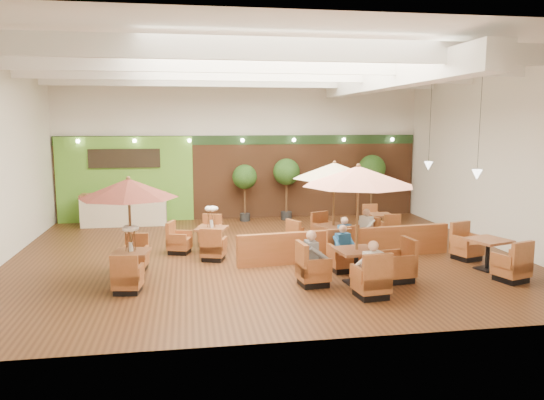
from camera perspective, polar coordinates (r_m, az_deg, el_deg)
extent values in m
plane|color=#381E0F|center=(15.11, -0.83, -5.94)|extent=(14.00, 14.00, 0.00)
cube|color=silver|center=(20.62, -3.27, 5.63)|extent=(14.00, 0.04, 5.50)
cube|color=silver|center=(8.80, 4.82, 1.89)|extent=(14.00, 0.04, 5.50)
cube|color=silver|center=(17.15, 23.05, 4.42)|extent=(0.04, 12.00, 5.50)
cube|color=white|center=(14.75, -0.87, 15.25)|extent=(14.00, 12.00, 0.04)
cube|color=brown|center=(20.65, -3.23, 2.44)|extent=(13.90, 0.10, 3.20)
cube|color=#1E3819|center=(20.54, -3.26, 6.46)|extent=(13.90, 0.12, 0.35)
cube|color=#5FA32F|center=(20.61, -15.48, 2.13)|extent=(5.00, 0.08, 3.20)
cube|color=black|center=(20.46, -15.59, 4.34)|extent=(2.60, 0.08, 0.70)
cube|color=white|center=(15.58, 12.30, 12.66)|extent=(0.60, 11.00, 0.60)
cube|color=white|center=(10.79, 2.32, 15.89)|extent=(13.60, 0.12, 0.45)
cube|color=white|center=(13.43, -0.04, 14.42)|extent=(13.60, 0.12, 0.45)
cube|color=white|center=(15.99, -1.56, 13.45)|extent=(13.60, 0.12, 0.45)
cube|color=white|center=(18.66, -2.69, 12.72)|extent=(13.60, 0.12, 0.45)
cylinder|color=black|center=(15.64, 21.49, 8.40)|extent=(0.01, 0.01, 3.20)
cone|color=white|center=(15.71, 21.18, 2.56)|extent=(0.28, 0.28, 0.28)
cylinder|color=black|center=(18.29, 16.68, 8.55)|extent=(0.01, 0.01, 3.20)
cone|color=white|center=(18.35, 16.47, 3.55)|extent=(0.28, 0.28, 0.28)
sphere|color=#FFEAC6|center=(20.57, -20.15, 5.97)|extent=(0.14, 0.14, 0.14)
sphere|color=#FFEAC6|center=(20.29, -14.57, 6.18)|extent=(0.14, 0.14, 0.14)
sphere|color=#FFEAC6|center=(20.20, -8.88, 6.34)|extent=(0.14, 0.14, 0.14)
sphere|color=#FFEAC6|center=(20.31, -3.19, 6.44)|extent=(0.14, 0.14, 0.14)
sphere|color=#FFEAC6|center=(20.61, 2.38, 6.47)|extent=(0.14, 0.14, 0.14)
sphere|color=#FFEAC6|center=(21.10, 7.74, 6.45)|extent=(0.14, 0.14, 0.14)
sphere|color=#FFEAC6|center=(21.77, 12.82, 6.38)|extent=(0.14, 0.14, 0.14)
cube|color=beige|center=(19.98, -15.60, -1.10)|extent=(3.00, 0.70, 1.10)
cube|color=brown|center=(19.89, -15.67, 0.60)|extent=(3.00, 0.75, 0.06)
cube|color=brown|center=(14.67, 8.10, -4.75)|extent=(6.14, 0.90, 0.85)
cube|color=brown|center=(13.00, -14.91, -5.46)|extent=(0.92, 0.92, 0.06)
cylinder|color=black|center=(13.08, -14.86, -6.89)|extent=(0.10, 0.10, 0.63)
cube|color=black|center=(13.18, -14.80, -8.30)|extent=(0.49, 0.49, 0.04)
cube|color=brown|center=(12.23, -15.26, -8.31)|extent=(0.67, 0.67, 0.31)
cube|color=brown|center=(11.91, -15.28, -7.32)|extent=(0.60, 0.17, 0.67)
cube|color=brown|center=(12.25, -16.57, -7.41)|extent=(0.15, 0.53, 0.27)
cube|color=brown|center=(12.11, -14.01, -7.48)|extent=(0.15, 0.53, 0.27)
cube|color=black|center=(12.29, -15.22, -9.30)|extent=(0.59, 0.59, 0.13)
cube|color=brown|center=(13.98, -14.48, -6.18)|extent=(0.67, 0.67, 0.31)
cube|color=brown|center=(14.15, -14.57, -4.80)|extent=(0.60, 0.17, 0.67)
cube|color=brown|center=(13.87, -13.39, -5.43)|extent=(0.15, 0.53, 0.27)
cube|color=brown|center=(14.00, -15.63, -5.39)|extent=(0.15, 0.53, 0.27)
cube|color=black|center=(14.04, -14.45, -7.05)|extent=(0.59, 0.59, 0.13)
cylinder|color=brown|center=(12.89, -15.00, -3.26)|extent=(0.06, 0.06, 2.40)
cone|color=#532118|center=(12.73, -15.17, 1.24)|extent=(2.31, 2.31, 0.45)
sphere|color=brown|center=(12.70, -15.21, 2.27)|extent=(0.10, 0.10, 0.10)
cylinder|color=silver|center=(12.97, -14.94, -4.87)|extent=(0.10, 0.10, 0.22)
cube|color=brown|center=(12.51, 9.07, -5.41)|extent=(1.02, 1.02, 0.06)
cylinder|color=black|center=(12.60, 9.03, -7.08)|extent=(0.11, 0.11, 0.71)
cube|color=black|center=(12.71, 8.99, -8.73)|extent=(0.54, 0.54, 0.04)
cube|color=brown|center=(11.69, 10.61, -8.75)|extent=(0.75, 0.75, 0.35)
cube|color=brown|center=(11.34, 10.97, -7.59)|extent=(0.68, 0.19, 0.76)
cube|color=brown|center=(11.50, 9.22, -7.88)|extent=(0.16, 0.60, 0.30)
cube|color=brown|center=(11.77, 12.02, -7.57)|extent=(0.16, 0.60, 0.30)
cube|color=black|center=(11.77, 10.57, -9.91)|extent=(0.66, 0.66, 0.15)
cube|color=brown|center=(13.57, 7.67, -6.26)|extent=(0.75, 0.75, 0.35)
cube|color=brown|center=(13.76, 7.49, -4.66)|extent=(0.68, 0.19, 0.76)
cube|color=brown|center=(13.64, 8.90, -5.27)|extent=(0.16, 0.60, 0.30)
cube|color=brown|center=(13.40, 6.45, -5.48)|extent=(0.16, 0.60, 0.30)
cube|color=black|center=(13.63, 7.65, -7.28)|extent=(0.66, 0.66, 0.15)
cube|color=brown|center=(12.35, 4.44, -7.69)|extent=(0.75, 0.75, 0.35)
cube|color=brown|center=(12.30, 5.77, -6.21)|extent=(0.19, 0.68, 0.76)
cube|color=brown|center=(12.57, 3.95, -6.37)|extent=(0.60, 0.16, 0.30)
cube|color=brown|center=(12.01, 4.98, -7.10)|extent=(0.60, 0.16, 0.30)
cube|color=black|center=(12.42, 4.43, -8.80)|extent=(0.66, 0.66, 0.15)
cube|color=brown|center=(12.97, 13.38, -7.11)|extent=(0.75, 0.75, 0.35)
cube|color=brown|center=(12.82, 12.21, -5.76)|extent=(0.19, 0.68, 0.76)
cube|color=brown|center=(12.66, 14.11, -6.51)|extent=(0.60, 0.16, 0.30)
cube|color=brown|center=(13.18, 12.74, -5.86)|extent=(0.60, 0.16, 0.30)
cube|color=black|center=(13.04, 13.34, -8.16)|extent=(0.66, 0.66, 0.15)
cylinder|color=brown|center=(12.38, 9.13, -2.83)|extent=(0.06, 0.06, 2.71)
cone|color=#E98B70|center=(12.21, 9.26, 2.58)|extent=(2.60, 2.60, 0.45)
sphere|color=brown|center=(12.19, 9.29, 3.65)|extent=(0.10, 0.10, 0.10)
cube|color=brown|center=(15.54, 6.61, -2.82)|extent=(1.15, 1.15, 0.06)
cylinder|color=black|center=(15.61, 6.59, -4.10)|extent=(0.10, 0.10, 0.67)
cube|color=black|center=(15.70, 6.57, -5.37)|extent=(0.61, 0.61, 0.04)
cube|color=brown|center=(14.73, 7.61, -5.17)|extent=(0.84, 0.84, 0.33)
cube|color=brown|center=(14.40, 7.48, -4.23)|extent=(0.62, 0.36, 0.71)
cube|color=brown|center=(14.49, 6.75, -4.55)|extent=(0.31, 0.54, 0.29)
cube|color=brown|center=(14.87, 8.48, -4.25)|extent=(0.31, 0.54, 0.29)
cube|color=black|center=(14.78, 7.59, -6.05)|extent=(0.74, 0.74, 0.14)
cube|color=brown|center=(16.54, 5.68, -3.63)|extent=(0.84, 0.84, 0.33)
cube|color=brown|center=(16.74, 5.86, -2.43)|extent=(0.62, 0.36, 0.71)
cube|color=brown|center=(16.69, 6.47, -2.82)|extent=(0.31, 0.54, 0.29)
cube|color=brown|center=(16.32, 4.89, -3.06)|extent=(0.31, 0.54, 0.29)
cube|color=black|center=(16.59, 5.67, -4.42)|extent=(0.74, 0.74, 0.14)
cube|color=brown|center=(15.40, 3.11, -4.51)|extent=(0.84, 0.84, 0.33)
cube|color=brown|center=(15.28, 4.09, -3.45)|extent=(0.36, 0.62, 0.71)
cube|color=brown|center=(15.59, 2.46, -3.58)|extent=(0.54, 0.31, 0.29)
cube|color=brown|center=(15.13, 3.79, -3.96)|extent=(0.54, 0.31, 0.29)
cube|color=black|center=(15.45, 3.10, -5.35)|extent=(0.74, 0.74, 0.14)
cube|color=brown|center=(15.92, 9.95, -4.20)|extent=(0.84, 0.84, 0.33)
cube|color=brown|center=(15.88, 9.03, -3.08)|extent=(0.36, 0.62, 0.71)
cube|color=brown|center=(15.67, 10.72, -3.66)|extent=(0.54, 0.31, 0.29)
cube|color=brown|center=(16.08, 9.24, -3.31)|extent=(0.54, 0.31, 0.29)
cube|color=black|center=(15.97, 9.93, -5.02)|extent=(0.74, 0.74, 0.14)
cylinder|color=brown|center=(15.45, 6.65, -0.86)|extent=(0.06, 0.06, 2.54)
cone|color=#C9B58C|center=(15.31, 6.72, 3.18)|extent=(2.44, 2.44, 0.45)
sphere|color=brown|center=(15.29, 6.73, 4.04)|extent=(0.10, 0.10, 0.10)
cube|color=brown|center=(15.39, -6.51, -3.06)|extent=(1.04, 1.04, 0.06)
cylinder|color=black|center=(15.46, -6.49, -4.29)|extent=(0.10, 0.10, 0.64)
cube|color=black|center=(15.53, -6.47, -5.52)|extent=(0.55, 0.55, 0.04)
cube|color=brown|center=(14.57, -6.32, -5.35)|extent=(0.76, 0.76, 0.31)
cube|color=brown|center=(14.28, -5.97, -4.43)|extent=(0.60, 0.28, 0.68)
cube|color=brown|center=(14.60, -7.40, -4.56)|extent=(0.24, 0.53, 0.27)
cube|color=brown|center=(14.46, -5.25, -4.65)|extent=(0.24, 0.53, 0.27)
cube|color=black|center=(14.63, -6.30, -6.20)|extent=(0.67, 0.67, 0.14)
cube|color=brown|center=(16.37, -6.64, -3.82)|extent=(0.76, 0.76, 0.31)
cube|color=brown|center=(16.55, -6.97, -2.67)|extent=(0.60, 0.28, 0.68)
cube|color=brown|center=(16.26, -5.70, -3.19)|extent=(0.24, 0.53, 0.27)
cube|color=brown|center=(16.41, -7.61, -3.12)|extent=(0.24, 0.53, 0.27)
cube|color=black|center=(16.42, -6.63, -4.58)|extent=(0.67, 0.67, 0.14)
cube|color=brown|center=(15.46, -9.92, -4.62)|extent=(0.76, 0.76, 0.31)
cube|color=brown|center=(15.47, -9.05, -3.49)|extent=(0.28, 0.60, 0.68)
cube|color=brown|center=(15.68, -9.61, -3.71)|extent=(0.53, 0.24, 0.27)
cube|color=brown|center=(15.16, -10.28, -4.14)|extent=(0.53, 0.24, 0.27)
cube|color=black|center=(15.51, -9.90, -5.43)|extent=(0.67, 0.67, 0.14)
cylinder|color=silver|center=(15.36, -6.52, -2.55)|extent=(0.10, 0.10, 0.22)
cube|color=brown|center=(14.55, 22.25, -4.03)|extent=(1.13, 1.13, 0.06)
cylinder|color=black|center=(14.63, 22.17, -5.46)|extent=(0.11, 0.11, 0.71)
cube|color=black|center=(14.72, 22.09, -6.88)|extent=(0.60, 0.60, 0.04)
cube|color=brown|center=(13.82, 24.34, -6.70)|extent=(0.83, 0.83, 0.34)
cube|color=brown|center=(13.48, 24.76, -5.69)|extent=(0.66, 0.30, 0.75)
cube|color=brown|center=(13.53, 23.56, -6.03)|extent=(0.25, 0.59, 0.30)
cube|color=brown|center=(14.00, 25.21, -5.66)|extent=(0.25, 0.59, 0.30)
cube|color=black|center=(13.88, 24.28, -7.68)|extent=(0.73, 0.73, 0.15)
cube|color=brown|center=(15.49, 20.21, -4.88)|extent=(0.83, 0.83, 0.34)
cube|color=brown|center=(15.69, 20.06, -3.51)|extent=(0.66, 0.30, 0.75)
cube|color=brown|center=(15.67, 21.04, -3.98)|extent=(0.25, 0.59, 0.30)
cube|color=brown|center=(15.23, 19.45, -4.25)|extent=(0.25, 0.59, 0.30)
cube|color=black|center=(15.55, 20.17, -5.77)|extent=(0.73, 0.73, 0.15)
cube|color=brown|center=(18.28, 11.58, -1.56)|extent=(0.76, 0.76, 0.05)
cylinder|color=black|center=(18.34, 11.56, -2.51)|extent=(0.09, 0.09, 0.58)
cube|color=black|center=(18.40, 11.53, -3.45)|extent=(0.40, 0.40, 0.04)
cube|color=brown|center=(17.58, 12.51, -3.21)|extent=(0.56, 0.56, 0.28)
cube|color=brown|center=(17.33, 12.83, -2.50)|extent=(0.55, 0.10, 0.62)
cube|color=brown|center=(17.46, 11.74, -2.67)|extent=(0.08, 0.49, 0.25)
cube|color=brown|center=(17.64, 13.31, -2.61)|extent=(0.08, 0.49, 0.25)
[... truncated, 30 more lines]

